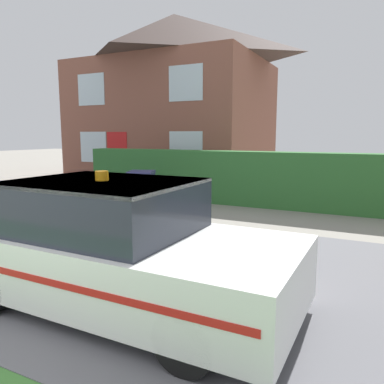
# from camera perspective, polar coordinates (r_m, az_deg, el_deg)

# --- Properties ---
(road_strip) EXTENTS (28.00, 5.54, 0.01)m
(road_strip) POSITION_cam_1_polar(r_m,az_deg,el_deg) (5.91, -6.44, -10.78)
(road_strip) COLOR #5B5B60
(road_strip) RESTS_ON ground
(garden_hedge) EXTENTS (12.10, 0.69, 1.52)m
(garden_hedge) POSITION_cam_1_polar(r_m,az_deg,el_deg) (10.49, 12.33, 1.85)
(garden_hedge) COLOR #2D662D
(garden_hedge) RESTS_ON ground
(police_car) EXTENTS (3.99, 1.88, 1.55)m
(police_car) POSITION_cam_1_polar(r_m,az_deg,el_deg) (4.45, -11.08, -8.14)
(police_car) COLOR black
(police_car) RESTS_ON road_strip
(house_left) EXTENTS (8.56, 6.66, 7.44)m
(house_left) POSITION_cam_1_polar(r_m,az_deg,el_deg) (18.16, -2.70, 14.42)
(house_left) COLOR brown
(house_left) RESTS_ON ground
(wheelie_bin) EXTENTS (0.86, 0.88, 1.03)m
(wheelie_bin) POSITION_cam_1_polar(r_m,az_deg,el_deg) (10.11, -7.69, 0.33)
(wheelie_bin) COLOR #474C8C
(wheelie_bin) RESTS_ON ground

